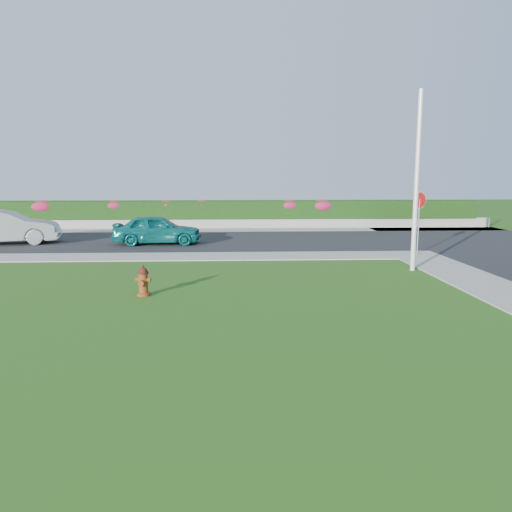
{
  "coord_description": "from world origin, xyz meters",
  "views": [
    {
      "loc": [
        -0.44,
        -10.86,
        3.16
      ],
      "look_at": [
        0.22,
        3.44,
        0.9
      ],
      "focal_mm": 35.0,
      "sensor_mm": 36.0,
      "label": 1
    }
  ],
  "objects_px": {
    "sedan_silver": "(5,227)",
    "utility_pole": "(417,182)",
    "fire_hydrant": "(143,281)",
    "sedan_teal": "(157,229)",
    "stop_sign": "(419,208)"
  },
  "relations": [
    {
      "from": "sedan_silver",
      "to": "utility_pole",
      "type": "height_order",
      "value": "utility_pole"
    },
    {
      "from": "fire_hydrant",
      "to": "stop_sign",
      "type": "xyz_separation_m",
      "value": [
        10.0,
        6.72,
        1.54
      ]
    },
    {
      "from": "fire_hydrant",
      "to": "sedan_teal",
      "type": "relative_size",
      "value": 0.2
    },
    {
      "from": "utility_pole",
      "to": "stop_sign",
      "type": "bearing_deg",
      "value": 67.26
    },
    {
      "from": "utility_pole",
      "to": "stop_sign",
      "type": "height_order",
      "value": "utility_pole"
    },
    {
      "from": "fire_hydrant",
      "to": "utility_pole",
      "type": "relative_size",
      "value": 0.14
    },
    {
      "from": "fire_hydrant",
      "to": "sedan_teal",
      "type": "bearing_deg",
      "value": 104.57
    },
    {
      "from": "fire_hydrant",
      "to": "sedan_teal",
      "type": "height_order",
      "value": "sedan_teal"
    },
    {
      "from": "sedan_silver",
      "to": "sedan_teal",
      "type": "bearing_deg",
      "value": -105.47
    },
    {
      "from": "sedan_silver",
      "to": "stop_sign",
      "type": "relative_size",
      "value": 1.87
    },
    {
      "from": "sedan_silver",
      "to": "utility_pole",
      "type": "xyz_separation_m",
      "value": [
        16.91,
        -7.32,
        2.16
      ]
    },
    {
      "from": "stop_sign",
      "to": "fire_hydrant",
      "type": "bearing_deg",
      "value": -149.21
    },
    {
      "from": "sedan_teal",
      "to": "utility_pole",
      "type": "relative_size",
      "value": 0.68
    },
    {
      "from": "sedan_teal",
      "to": "utility_pole",
      "type": "distance_m",
      "value": 12.2
    },
    {
      "from": "fire_hydrant",
      "to": "stop_sign",
      "type": "height_order",
      "value": "stop_sign"
    }
  ]
}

